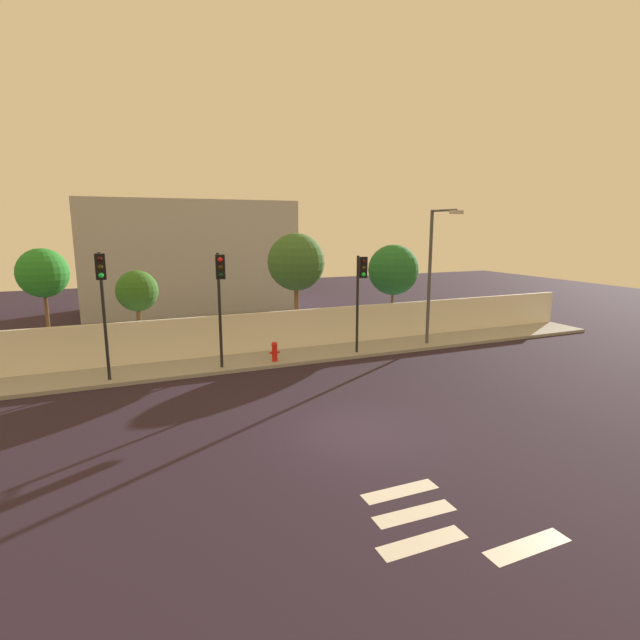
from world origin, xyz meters
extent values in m
plane|color=#241A29|center=(0.00, 0.00, 0.00)|extent=(80.00, 80.00, 0.00)
cube|color=gray|center=(0.00, 8.20, 0.07)|extent=(36.00, 2.40, 0.15)
cube|color=silver|center=(0.00, 9.49, 1.05)|extent=(36.00, 0.18, 1.80)
cube|color=silver|center=(0.55, -5.80, 0.00)|extent=(1.81, 0.48, 0.01)
cube|color=silver|center=(-1.17, -4.95, 0.00)|extent=(1.80, 0.45, 0.01)
cube|color=silver|center=(-0.78, -4.10, 0.00)|extent=(1.81, 0.47, 0.01)
cube|color=silver|center=(-0.59, -3.25, 0.00)|extent=(1.80, 0.44, 0.01)
cylinder|color=black|center=(3.89, 7.55, 2.35)|extent=(0.12, 0.12, 4.40)
cylinder|color=black|center=(3.79, 7.12, 4.45)|extent=(0.28, 0.88, 0.08)
cube|color=black|center=(3.68, 6.69, 4.10)|extent=(0.38, 0.27, 0.90)
sphere|color=black|center=(3.66, 6.57, 4.37)|extent=(0.18, 0.18, 0.18)
sphere|color=#33260A|center=(3.66, 6.57, 4.09)|extent=(0.18, 0.18, 0.18)
sphere|color=#19F24C|center=(3.66, 6.57, 3.81)|extent=(0.18, 0.18, 0.18)
cylinder|color=black|center=(-6.57, 7.55, 2.53)|extent=(0.12, 0.12, 4.76)
cylinder|color=black|center=(-6.55, 7.10, 4.81)|extent=(0.11, 0.91, 0.08)
cube|color=black|center=(-6.53, 6.64, 4.46)|extent=(0.35, 0.21, 0.90)
sphere|color=black|center=(-6.53, 6.52, 4.73)|extent=(0.18, 0.18, 0.18)
sphere|color=#33260A|center=(-6.53, 6.52, 4.45)|extent=(0.18, 0.18, 0.18)
sphere|color=#19F24C|center=(-6.53, 6.52, 4.17)|extent=(0.18, 0.18, 0.18)
cylinder|color=black|center=(-2.32, 7.55, 2.48)|extent=(0.12, 0.12, 4.65)
cylinder|color=black|center=(-2.41, 6.90, 4.70)|extent=(0.25, 1.31, 0.08)
cube|color=black|center=(-2.49, 6.25, 4.35)|extent=(0.36, 0.24, 0.90)
sphere|color=red|center=(-2.51, 6.13, 4.62)|extent=(0.18, 0.18, 0.18)
sphere|color=#33260A|center=(-2.51, 6.13, 4.34)|extent=(0.18, 0.18, 0.18)
sphere|color=black|center=(-2.51, 6.13, 4.06)|extent=(0.18, 0.18, 0.18)
cylinder|color=#4C4C51|center=(7.88, 7.75, 3.37)|extent=(0.16, 0.16, 6.44)
cylinder|color=#4C4C51|center=(7.90, 6.89, 6.54)|extent=(0.14, 1.72, 0.10)
cube|color=beige|center=(7.92, 6.03, 6.44)|extent=(0.61, 0.25, 0.16)
cylinder|color=red|center=(-0.05, 7.56, 0.49)|extent=(0.24, 0.24, 0.68)
sphere|color=red|center=(-0.05, 7.56, 0.87)|extent=(0.26, 0.26, 0.26)
cylinder|color=red|center=(-0.22, 7.56, 0.53)|extent=(0.10, 0.09, 0.09)
cylinder|color=red|center=(0.12, 7.56, 0.53)|extent=(0.10, 0.09, 0.09)
cylinder|color=brown|center=(-8.78, 10.84, 1.71)|extent=(0.14, 0.14, 3.42)
sphere|color=#26842A|center=(-8.78, 10.84, 3.97)|extent=(2.00, 2.00, 2.00)
cylinder|color=brown|center=(-5.24, 10.84, 1.28)|extent=(0.21, 0.21, 2.56)
sphere|color=#326C24|center=(-5.24, 10.84, 3.05)|extent=(1.80, 1.80, 1.80)
cylinder|color=brown|center=(2.17, 10.84, 1.66)|extent=(0.22, 0.22, 3.33)
sphere|color=#39692F|center=(2.17, 10.84, 4.10)|extent=(2.82, 2.82, 2.82)
cylinder|color=brown|center=(7.74, 10.84, 1.39)|extent=(0.15, 0.15, 2.78)
sphere|color=#246E32|center=(7.74, 10.84, 3.53)|extent=(2.71, 2.71, 2.71)
cube|color=#ACACAC|center=(-1.14, 23.49, 3.78)|extent=(14.11, 6.00, 7.56)
camera|label=1|loc=(-6.11, -11.66, 5.81)|focal=27.23mm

